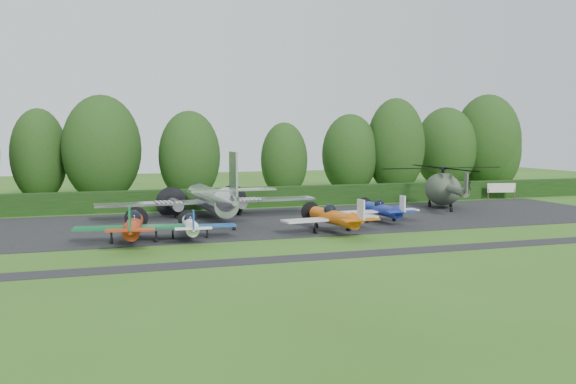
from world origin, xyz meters
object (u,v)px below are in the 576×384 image
object	(u,v)px
light_plane_blue	(382,210)
transport_plane	(212,199)
light_plane_white	(190,225)
helicopter	(443,186)
light_plane_red	(133,226)
light_plane_orange	(334,217)
sign_board	(501,189)

from	to	relation	value
light_plane_blue	transport_plane	bearing A→B (deg)	153.41
light_plane_white	light_plane_blue	size ratio (longest dim) A/B	0.95
helicopter	light_plane_white	bearing A→B (deg)	-176.43
light_plane_blue	helicopter	world-z (taller)	helicopter
light_plane_red	light_plane_orange	size ratio (longest dim) A/B	1.04
transport_plane	helicopter	xyz separation A→B (m)	(23.67, 0.61, 0.47)
transport_plane	light_plane_white	distance (m)	10.90
light_plane_white	sign_board	distance (m)	41.48
transport_plane	light_plane_blue	xyz separation A→B (m)	(13.20, -6.81, -0.66)
light_plane_white	light_plane_orange	size ratio (longest dim) A/B	0.84
light_plane_orange	light_plane_red	bearing A→B (deg)	-172.87
light_plane_orange	sign_board	size ratio (longest dim) A/B	2.44
light_plane_orange	sign_board	bearing A→B (deg)	38.24
transport_plane	light_plane_blue	bearing A→B (deg)	-25.32
transport_plane	light_plane_white	xyz separation A→B (m)	(-3.66, -10.24, -0.72)
light_plane_blue	light_plane_orange	bearing A→B (deg)	-145.55
light_plane_white	helicopter	bearing A→B (deg)	15.74
light_plane_orange	light_plane_blue	world-z (taller)	light_plane_orange
transport_plane	light_plane_blue	distance (m)	14.86
light_plane_white	light_plane_blue	xyz separation A→B (m)	(16.86, 3.43, 0.06)
sign_board	transport_plane	bearing A→B (deg)	178.79
light_plane_white	light_plane_blue	bearing A→B (deg)	5.60
helicopter	sign_board	bearing A→B (deg)	7.70
transport_plane	light_plane_orange	distance (m)	13.00
light_plane_white	light_plane_orange	world-z (taller)	light_plane_orange
transport_plane	sign_board	distance (m)	35.06
transport_plane	sign_board	xyz separation A→B (m)	(34.56, 5.87, -0.50)
light_plane_blue	sign_board	distance (m)	24.85
light_plane_red	light_plane_orange	distance (m)	14.76
transport_plane	helicopter	distance (m)	23.68
light_plane_white	light_plane_orange	xyz separation A→B (m)	(10.77, -0.64, 0.19)
light_plane_red	transport_plane	bearing A→B (deg)	47.30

